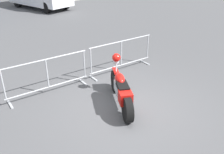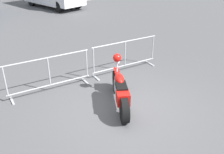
% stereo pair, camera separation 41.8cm
% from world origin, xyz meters
% --- Properties ---
extents(ground_plane, '(120.00, 120.00, 0.00)m').
position_xyz_m(ground_plane, '(0.00, 0.00, 0.00)').
color(ground_plane, '#4C4C4F').
extents(motorcycle, '(1.08, 1.98, 1.20)m').
position_xyz_m(motorcycle, '(0.03, 0.24, 0.46)').
color(motorcycle, black).
rests_on(motorcycle, ground).
extents(crowd_barrier_near, '(2.46, 0.50, 1.07)m').
position_xyz_m(crowd_barrier_near, '(-1.28, 1.92, 0.56)').
color(crowd_barrier_near, '#9EA0A5').
rests_on(crowd_barrier_near, ground).
extents(crowd_barrier_far, '(2.46, 0.50, 1.07)m').
position_xyz_m(crowd_barrier_far, '(1.35, 1.92, 0.56)').
color(crowd_barrier_far, '#9EA0A5').
rests_on(crowd_barrier_far, ground).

